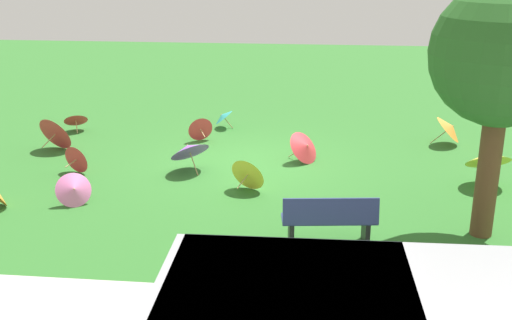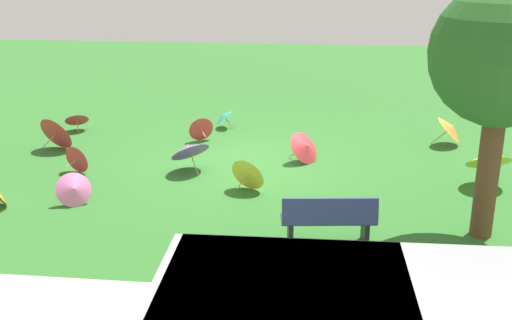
% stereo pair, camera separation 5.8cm
% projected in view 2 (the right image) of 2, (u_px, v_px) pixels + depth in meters
% --- Properties ---
extents(ground, '(40.00, 40.00, 0.00)m').
position_uv_depth(ground, '(249.00, 163.00, 14.67)').
color(ground, '#2D6B28').
extents(park_bench, '(1.65, 0.67, 0.90)m').
position_uv_depth(park_bench, '(329.00, 220.00, 10.41)').
color(park_bench, navy).
rests_on(park_bench, ground).
extents(shade_tree, '(2.38, 2.38, 4.38)m').
position_uv_depth(shade_tree, '(503.00, 57.00, 9.94)').
color(shade_tree, brown).
rests_on(shade_tree, ground).
extents(parasol_red_0, '(1.09, 0.94, 0.92)m').
position_uv_depth(parasol_red_0, '(58.00, 132.00, 15.52)').
color(parasol_red_0, tan).
rests_on(parasol_red_0, ground).
extents(parasol_red_1, '(0.97, 1.03, 0.76)m').
position_uv_depth(parasol_red_1, '(306.00, 147.00, 14.60)').
color(parasol_red_1, tan).
rests_on(parasol_red_1, ground).
extents(parasol_red_2, '(0.69, 0.60, 0.65)m').
position_uv_depth(parasol_red_2, '(78.00, 159.00, 13.93)').
color(parasol_red_2, tan).
rests_on(parasol_red_2, ground).
extents(parasol_purple_0, '(1.23, 1.22, 0.87)m').
position_uv_depth(parasol_purple_0, '(189.00, 149.00, 13.95)').
color(parasol_purple_0, tan).
rests_on(parasol_purple_0, ground).
extents(parasol_red_3, '(0.72, 0.70, 0.67)m').
position_uv_depth(parasol_red_3, '(200.00, 128.00, 16.31)').
color(parasol_red_3, tan).
rests_on(parasol_red_3, ground).
extents(parasol_red_5, '(0.83, 0.80, 0.61)m').
position_uv_depth(parasol_red_5, '(77.00, 118.00, 17.18)').
color(parasol_red_5, tan).
rests_on(parasol_red_5, ground).
extents(parasol_yellow_0, '(0.87, 0.79, 0.76)m').
position_uv_depth(parasol_yellow_0, '(249.00, 173.00, 12.88)').
color(parasol_yellow_0, tan).
rests_on(parasol_yellow_0, ground).
extents(parasol_pink_1, '(0.83, 0.77, 0.67)m').
position_uv_depth(parasol_pink_1, '(74.00, 189.00, 12.11)').
color(parasol_pink_1, tan).
rests_on(parasol_pink_1, ground).
extents(parasol_orange_2, '(0.88, 0.93, 0.82)m').
position_uv_depth(parasol_orange_2, '(451.00, 128.00, 15.85)').
color(parasol_orange_2, tan).
rests_on(parasol_orange_2, ground).
extents(parasol_yellow_1, '(1.06, 1.02, 0.95)m').
position_uv_depth(parasol_yellow_1, '(488.00, 158.00, 13.03)').
color(parasol_yellow_1, tan).
rests_on(parasol_yellow_1, ground).
extents(parasol_teal_1, '(0.57, 0.63, 0.59)m').
position_uv_depth(parasol_teal_1, '(224.00, 116.00, 17.45)').
color(parasol_teal_1, tan).
rests_on(parasol_teal_1, ground).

